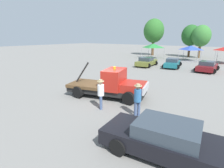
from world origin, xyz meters
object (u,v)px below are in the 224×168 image
Objects in this scene: tow_truck at (111,85)px; parked_car_maroon at (207,66)px; tree_left at (201,36)px; tree_right at (154,31)px; parked_car_olive at (146,62)px; parked_car_teal at (172,63)px; foreground_car at (172,141)px; tree_center at (191,35)px; canopy_tent_green at (153,46)px; person_at_hood at (101,92)px; canopy_tent_blue at (191,48)px; person_near_truck at (138,98)px.

tow_truck reaches higher than parked_car_maroon.
tree_left reaches higher than tow_truck.
parked_car_maroon is 21.00m from tree_right.
parked_car_teal is at bearing -75.06° from parked_car_olive.
foreground_car is at bearing -156.13° from parked_car_olive.
parked_car_olive is 17.03m from tree_left.
tree_center is at bearing 21.41° from parked_car_maroon.
tow_truck is at bearing 138.88° from foreground_car.
tree_right reaches higher than tow_truck.
tree_center reaches higher than parked_car_maroon.
parked_car_teal is 1.40× the size of canopy_tent_green.
parked_car_olive is (-4.65, 16.65, -0.45)m from person_at_hood.
foreground_car is 1.69× the size of canopy_tent_blue.
foreground_car is at bearing -78.33° from tree_center.
person_at_hood is 32.82m from tree_left.
tow_truck is 31.94m from tree_center.
canopy_tent_blue reaches higher than parked_car_teal.
tree_right reaches higher than person_at_hood.
parked_car_maroon is 0.66× the size of tree_left.
person_near_truck is 0.37× the size of parked_car_teal.
canopy_tent_blue is (3.87, 10.60, 1.71)m from parked_car_olive.
parked_car_olive is 11.42m from canopy_tent_blue.
parked_car_olive is at bearing 140.64° from person_near_truck.
canopy_tent_green is at bearing -126.64° from tree_center.
tree_center is at bearing -4.90° from parked_car_teal.
canopy_tent_blue is at bearing -11.69° from parked_car_teal.
foreground_car is 0.83× the size of tree_left.
foreground_car is 1.25× the size of parked_car_maroon.
tow_truck is 2.26m from person_at_hood.
parked_car_teal is 17.89m from tree_right.
person_at_hood is 0.40× the size of parked_car_olive.
tow_truck is 1.88× the size of canopy_tent_blue.
parked_car_olive is at bearing -70.15° from tree_right.
foreground_car is 1.17× the size of parked_car_olive.
person_at_hood is 0.52× the size of canopy_tent_green.
tree_center is at bearing 78.01° from tow_truck.
person_near_truck is 0.52× the size of canopy_tent_green.
person_near_truck is at bearing -160.26° from parked_car_olive.
parked_car_maroon is (3.46, 17.28, -0.45)m from person_at_hood.
parked_car_teal is (-6.05, 19.80, -0.00)m from foreground_car.
canopy_tent_green is (-11.30, 9.28, 1.91)m from parked_car_maroon.
person_near_truck is 33.94m from tree_center.
tree_center is at bearing 125.61° from person_near_truck.
parked_car_maroon is 0.53× the size of tree_right.
parked_car_olive is at bearing 89.93° from tow_truck.
tow_truck reaches higher than parked_car_teal.
canopy_tent_blue is 0.49× the size of tree_left.
tree_left is at bearing 53.56° from person_at_hood.
person_near_truck is at bearing -68.86° from canopy_tent_green.
foreground_car is at bearing -58.61° from person_at_hood.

